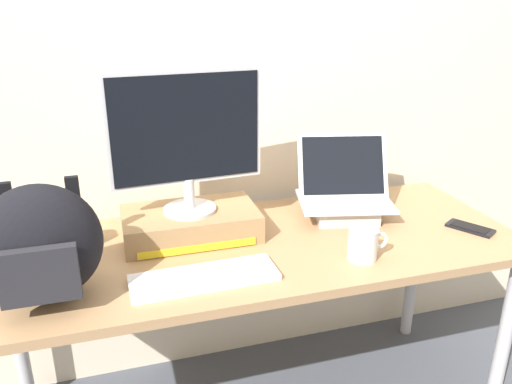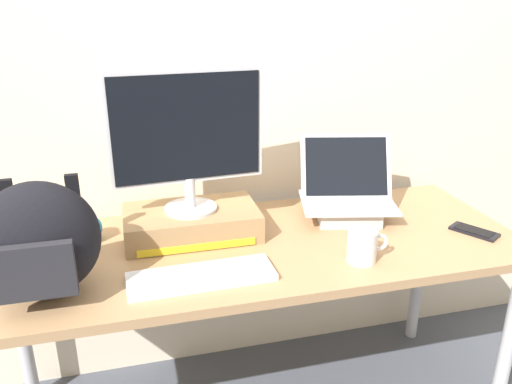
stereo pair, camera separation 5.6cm
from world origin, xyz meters
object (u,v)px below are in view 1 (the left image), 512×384
at_px(messenger_backpack, 41,244).
at_px(coffee_mug, 364,244).
at_px(external_keyboard, 204,277).
at_px(plush_toy, 87,231).
at_px(desktop_monitor, 186,137).
at_px(cell_phone, 470,228).
at_px(toner_box_yellow, 191,224).
at_px(open_laptop, 344,200).

bearing_deg(messenger_backpack, coffee_mug, -2.87).
height_order(external_keyboard, coffee_mug, coffee_mug).
xyz_separation_m(external_keyboard, plush_toy, (-0.32, 0.35, 0.03)).
height_order(desktop_monitor, plush_toy, desktop_monitor).
bearing_deg(external_keyboard, cell_phone, 2.96).
bearing_deg(external_keyboard, toner_box_yellow, 85.72).
relative_size(open_laptop, cell_phone, 2.26).
height_order(cell_phone, plush_toy, plush_toy).
bearing_deg(toner_box_yellow, messenger_backpack, -148.52).
bearing_deg(cell_phone, open_laptop, 116.09).
height_order(external_keyboard, cell_phone, external_keyboard).
xyz_separation_m(messenger_backpack, cell_phone, (1.38, 0.04, -0.16)).
distance_m(external_keyboard, cell_phone, 0.97).
height_order(toner_box_yellow, plush_toy, toner_box_yellow).
height_order(open_laptop, plush_toy, open_laptop).
distance_m(open_laptop, coffee_mug, 0.34).
xyz_separation_m(external_keyboard, messenger_backpack, (-0.42, 0.04, 0.15)).
bearing_deg(desktop_monitor, plush_toy, 167.17).
distance_m(coffee_mug, plush_toy, 0.90).
relative_size(desktop_monitor, external_keyboard, 1.17).
height_order(desktop_monitor, external_keyboard, desktop_monitor).
relative_size(toner_box_yellow, desktop_monitor, 0.90).
distance_m(messenger_backpack, plush_toy, 0.35).
bearing_deg(coffee_mug, open_laptop, 74.39).
distance_m(coffee_mug, cell_phone, 0.48).
xyz_separation_m(open_laptop, plush_toy, (-0.91, 0.04, -0.02)).
distance_m(toner_box_yellow, plush_toy, 0.34).
height_order(toner_box_yellow, cell_phone, toner_box_yellow).
bearing_deg(toner_box_yellow, open_laptop, 0.91).
bearing_deg(open_laptop, external_keyboard, -138.65).
height_order(desktop_monitor, cell_phone, desktop_monitor).
xyz_separation_m(coffee_mug, cell_phone, (0.47, 0.09, -0.05)).
height_order(open_laptop, external_keyboard, open_laptop).
distance_m(desktop_monitor, messenger_backpack, 0.54).
relative_size(toner_box_yellow, plush_toy, 5.21).
bearing_deg(toner_box_yellow, external_keyboard, -92.90).
relative_size(messenger_backpack, cell_phone, 1.92).
distance_m(desktop_monitor, cell_phone, 1.03).
relative_size(messenger_backpack, plush_toy, 3.78).
distance_m(toner_box_yellow, cell_phone, 0.98).
xyz_separation_m(toner_box_yellow, cell_phone, (0.95, -0.23, -0.04)).
xyz_separation_m(open_laptop, messenger_backpack, (-1.01, -0.28, 0.10)).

